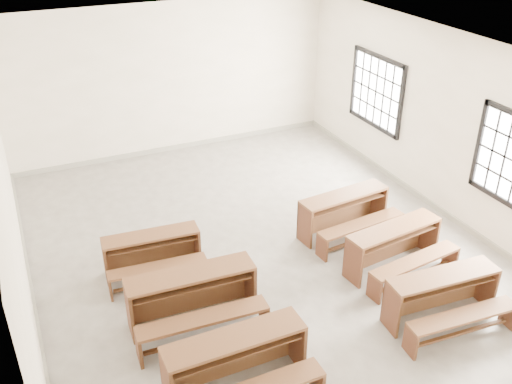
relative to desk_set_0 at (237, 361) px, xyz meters
name	(u,v)px	position (x,y,z in m)	size (l,w,h in m)	color
room	(262,123)	(1.54, 2.64, 1.71)	(8.50, 8.50, 3.20)	gray
desk_set_0	(237,361)	(0.00, 0.00, 0.00)	(1.67, 0.87, 0.75)	brown
desk_set_1	(193,295)	(-0.08, 1.32, 0.01)	(1.76, 0.98, 0.77)	brown
desk_set_2	(152,251)	(-0.27, 2.64, -0.06)	(1.50, 0.87, 0.65)	brown
desk_set_3	(443,294)	(2.99, -0.02, -0.03)	(1.63, 0.93, 0.71)	brown
desk_set_4	(395,245)	(3.12, 1.21, -0.02)	(1.67, 1.00, 0.71)	brown
desk_set_5	(345,211)	(2.98, 2.39, -0.02)	(1.67, 0.98, 0.72)	brown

